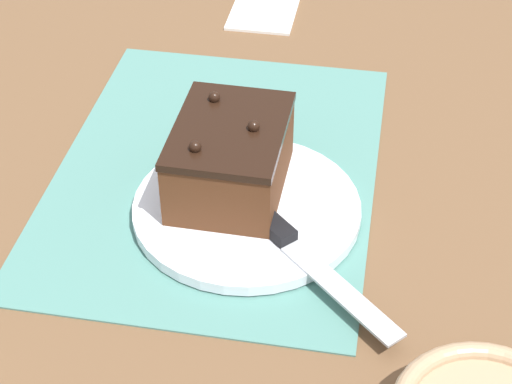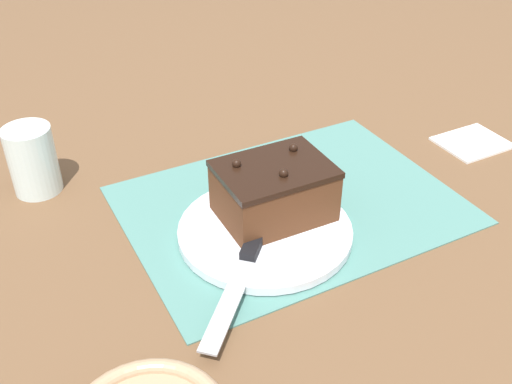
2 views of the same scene
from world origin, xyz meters
name	(u,v)px [view 1 (image 1 of 2)]	position (x,y,z in m)	size (l,w,h in m)	color
ground_plane	(217,171)	(0.00, 0.00, 0.00)	(3.00, 3.00, 0.00)	brown
placemat_woven	(217,169)	(0.00, 0.00, 0.00)	(0.46, 0.34, 0.00)	slate
cake_plate	(247,209)	(-0.07, -0.05, 0.01)	(0.23, 0.23, 0.01)	white
chocolate_cake	(230,157)	(-0.04, -0.02, 0.05)	(0.15, 0.11, 0.09)	#512D19
serving_knife	(291,243)	(-0.12, -0.10, 0.02)	(0.16, 0.17, 0.01)	black
folded_napkin	(263,11)	(0.36, 0.01, 0.00)	(0.11, 0.09, 0.01)	white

